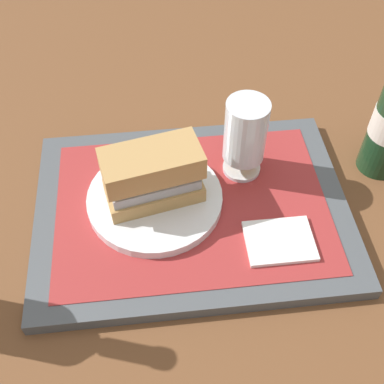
# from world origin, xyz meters

# --- Properties ---
(ground_plane) EXTENTS (3.00, 3.00, 0.00)m
(ground_plane) POSITION_xyz_m (0.00, 0.00, 0.00)
(ground_plane) COLOR brown
(tray) EXTENTS (0.44, 0.32, 0.02)m
(tray) POSITION_xyz_m (0.00, 0.00, 0.01)
(tray) COLOR #4C5156
(tray) RESTS_ON ground_plane
(placemat) EXTENTS (0.38, 0.27, 0.00)m
(placemat) POSITION_xyz_m (0.00, 0.00, 0.02)
(placemat) COLOR #9E2D2D
(placemat) RESTS_ON tray
(plate) EXTENTS (0.19, 0.19, 0.01)m
(plate) POSITION_xyz_m (-0.05, 0.01, 0.03)
(plate) COLOR white
(plate) RESTS_ON placemat
(sandwich) EXTENTS (0.14, 0.09, 0.08)m
(sandwich) POSITION_xyz_m (-0.05, 0.01, 0.08)
(sandwich) COLOR tan
(sandwich) RESTS_ON plate
(beer_glass) EXTENTS (0.06, 0.06, 0.12)m
(beer_glass) POSITION_xyz_m (0.08, 0.06, 0.09)
(beer_glass) COLOR silver
(beer_glass) RESTS_ON placemat
(napkin_folded) EXTENTS (0.09, 0.07, 0.01)m
(napkin_folded) POSITION_xyz_m (0.11, -0.08, 0.02)
(napkin_folded) COLOR white
(napkin_folded) RESTS_ON placemat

